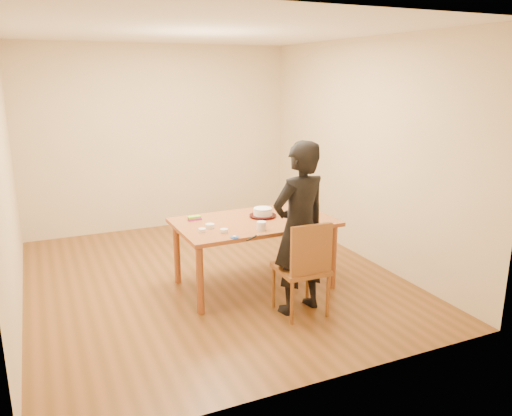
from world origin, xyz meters
name	(u,v)px	position (x,y,z in m)	size (l,w,h in m)	color
room_shell	(200,158)	(0.00, 0.34, 1.35)	(4.00, 4.50, 2.70)	brown
dining_table	(254,222)	(0.36, -0.38, 0.73)	(1.68, 1.00, 0.04)	brown
dining_chair	(301,269)	(0.51, -1.16, 0.45)	(0.46, 0.46, 0.04)	brown
cake_plate	(263,216)	(0.51, -0.30, 0.76)	(0.30, 0.30, 0.02)	#B10B17
cake	(263,212)	(0.51, -0.30, 0.81)	(0.21, 0.21, 0.07)	white
frosting_dome	(263,208)	(0.51, -0.30, 0.85)	(0.20, 0.20, 0.03)	white
frosting_tub	(261,226)	(0.29, -0.72, 0.79)	(0.10, 0.10, 0.09)	white
frosting_lid	(234,237)	(-0.05, -0.85, 0.75)	(0.09, 0.09, 0.01)	#18419C
frosting_dollop	(234,236)	(-0.05, -0.85, 0.77)	(0.04, 0.04, 0.02)	white
ramekin_green	(224,231)	(-0.09, -0.65, 0.77)	(0.08, 0.08, 0.04)	white
ramekin_yellow	(210,226)	(-0.16, -0.45, 0.77)	(0.09, 0.09, 0.04)	white
ramekin_multi	(202,230)	(-0.28, -0.55, 0.77)	(0.07, 0.07, 0.04)	white
candy_box_pink	(195,219)	(-0.22, -0.11, 0.76)	(0.14, 0.07, 0.02)	#C42E97
candy_box_green	(194,217)	(-0.22, -0.10, 0.78)	(0.14, 0.07, 0.02)	green
spatula	(252,238)	(0.09, -0.94, 0.76)	(0.18, 0.02, 0.01)	black
person	(299,229)	(0.51, -1.11, 0.85)	(0.62, 0.41, 1.69)	black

